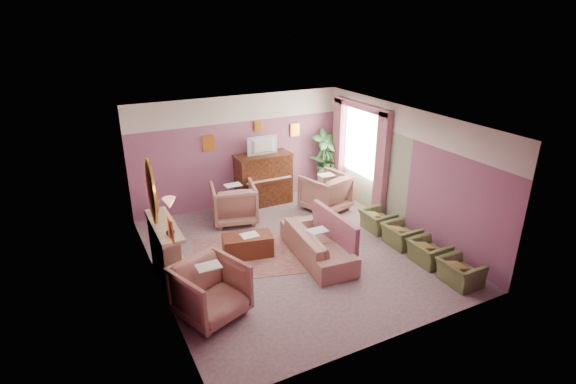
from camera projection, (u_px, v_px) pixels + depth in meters
name	position (u px, v px, depth m)	size (l,w,h in m)	color
floor	(295.00, 253.00, 9.36)	(5.50, 6.00, 0.01)	gray
ceiling	(296.00, 121.00, 8.31)	(5.50, 6.00, 0.01)	white
wall_back	(240.00, 151.00, 11.31)	(5.50, 0.02, 2.80)	#7C5173
wall_front	(394.00, 261.00, 6.36)	(5.50, 0.02, 2.80)	#7C5173
wall_left	(153.00, 218.00, 7.68)	(0.02, 6.00, 2.80)	#7C5173
wall_right	(404.00, 170.00, 9.99)	(0.02, 6.00, 2.80)	#7C5173
picture_rail_band	(238.00, 109.00, 10.90)	(5.50, 0.01, 0.65)	silver
stripe_panel	(368.00, 167.00, 11.18)	(0.01, 3.00, 2.15)	#9AA787
fireplace_surround	(165.00, 254.00, 8.23)	(0.30, 1.40, 1.10)	tan
fireplace_inset	(171.00, 260.00, 8.33)	(0.18, 0.72, 0.68)	black
fire_ember	(174.00, 267.00, 8.41)	(0.06, 0.54, 0.10)	orange
mantel_shelf	(164.00, 226.00, 8.03)	(0.40, 1.55, 0.07)	tan
hearth	(179.00, 276.00, 8.52)	(0.55, 1.50, 0.02)	tan
mirror_frame	(151.00, 192.00, 7.71)	(0.04, 0.72, 1.20)	gold
mirror_glass	(153.00, 191.00, 7.72)	(0.01, 0.60, 1.06)	silver
sconce_shade	(169.00, 203.00, 6.81)	(0.20, 0.20, 0.16)	#FFA478
piano	(264.00, 180.00, 11.54)	(1.40, 0.60, 1.30)	#412010
piano_keyshelf	(269.00, 181.00, 11.22)	(1.30, 0.12, 0.06)	#412010
piano_keys	(269.00, 180.00, 11.21)	(1.20, 0.08, 0.02)	beige
piano_top	(263.00, 155.00, 11.29)	(1.45, 0.65, 0.04)	#412010
television	(264.00, 145.00, 11.14)	(0.80, 0.12, 0.48)	black
print_back_left	(209.00, 143.00, 10.82)	(0.30, 0.03, 0.38)	gold
print_back_right	(295.00, 130.00, 11.79)	(0.26, 0.03, 0.34)	gold
print_back_mid	(258.00, 126.00, 11.26)	(0.22, 0.03, 0.26)	gold
print_left_wall	(170.00, 229.00, 6.58)	(0.03, 0.28, 0.36)	gold
window_blind	(362.00, 140.00, 11.14)	(0.03, 1.40, 1.80)	beige
curtain_left	(382.00, 167.00, 10.49)	(0.16, 0.34, 2.60)	#A2576B
curtain_right	(339.00, 147.00, 12.01)	(0.16, 0.34, 2.60)	#A2576B
pelmet	(362.00, 106.00, 10.78)	(0.16, 2.20, 0.16)	#A2576B
mantel_plant	(157.00, 206.00, 8.42)	(0.16, 0.16, 0.28)	#397F3D
mantel_vase	(170.00, 231.00, 7.58)	(0.16, 0.16, 0.16)	silver
area_rug	(254.00, 254.00, 9.29)	(2.50, 1.80, 0.01)	#8F5A52
coffee_table	(248.00, 246.00, 9.19)	(1.00, 0.50, 0.45)	#582818
table_paper	(250.00, 235.00, 9.12)	(0.35, 0.28, 0.01)	white
sofa	(318.00, 238.00, 9.05)	(0.70, 2.11, 0.85)	#A77765
sofa_throw	(335.00, 227.00, 9.15)	(0.11, 1.60, 0.59)	#A2576B
floral_armchair_left	(234.00, 201.00, 10.58)	(1.00, 1.00, 1.04)	#A77765
floral_armchair_right	(326.00, 190.00, 11.21)	(1.00, 1.00, 1.04)	#A77765
floral_armchair_front	(210.00, 288.00, 7.26)	(1.00, 1.00, 1.04)	#A77765
olive_chair_a	(460.00, 269.00, 8.20)	(0.51, 0.72, 0.62)	#5F6E3C
olive_chair_b	(429.00, 249.00, 8.88)	(0.51, 0.72, 0.62)	#5F6E3C
olive_chair_c	(401.00, 232.00, 9.56)	(0.51, 0.72, 0.62)	#5F6E3C
olive_chair_d	(377.00, 217.00, 10.23)	(0.51, 0.72, 0.62)	#5F6E3C
side_table	(327.00, 180.00, 12.41)	(0.52, 0.52, 0.70)	white
side_plant_big	(327.00, 162.00, 12.22)	(0.30, 0.30, 0.34)	#397F3D
side_plant_small	(333.00, 163.00, 12.20)	(0.16, 0.16, 0.28)	#397F3D
palm_pot	(324.00, 186.00, 12.47)	(0.34, 0.34, 0.34)	#A0664D
palm_plant	(325.00, 155.00, 12.14)	(0.76, 0.76, 1.44)	#397F3D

